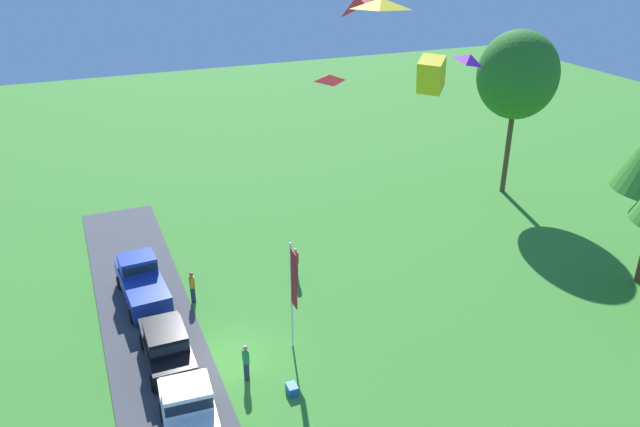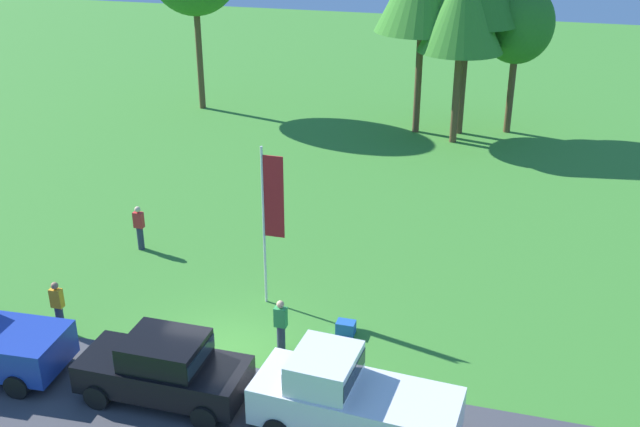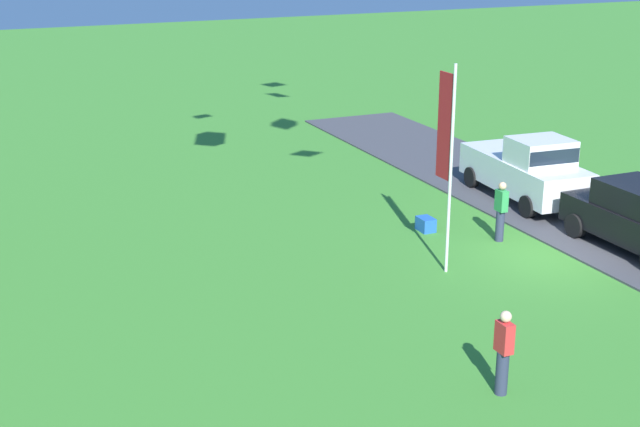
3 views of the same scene
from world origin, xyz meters
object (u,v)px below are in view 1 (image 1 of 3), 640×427
at_px(car_sedan_far_end, 167,345).
at_px(kite_diamond_low_drifter, 381,4).
at_px(person_watching_sky, 296,262).
at_px(kite_diamond_topmost, 470,58).
at_px(cooler_box, 292,389).
at_px(kite_box_high_right, 431,75).
at_px(person_beside_suv, 246,362).
at_px(person_on_lawn, 192,287).
at_px(car_pickup_by_flagpole, 141,281).
at_px(kite_diamond_over_trees, 358,0).
at_px(tree_far_right, 518,75).
at_px(kite_diamond_high_left, 330,78).
at_px(car_pickup_near_entrance, 191,420).
at_px(flag_banner, 293,285).

relative_size(car_sedan_far_end, kite_diamond_low_drifter, 4.15).
xyz_separation_m(person_watching_sky, kite_diamond_topmost, (10.53, 2.35, 12.61)).
relative_size(cooler_box, kite_box_high_right, 0.45).
relative_size(person_watching_sky, person_beside_suv, 1.00).
xyz_separation_m(car_sedan_far_end, person_on_lawn, (-4.54, 2.06, -0.16)).
relative_size(car_pickup_by_flagpole, cooler_box, 9.12).
relative_size(car_sedan_far_end, person_watching_sky, 2.57).
distance_m(kite_diamond_over_trees, kite_diamond_low_drifter, 2.86).
height_order(person_beside_suv, cooler_box, person_beside_suv).
bearing_deg(tree_far_right, car_sedan_far_end, -67.94).
height_order(cooler_box, kite_diamond_topmost, kite_diamond_topmost).
height_order(car_pickup_by_flagpole, kite_diamond_over_trees, kite_diamond_over_trees).
height_order(person_watching_sky, kite_diamond_topmost, kite_diamond_topmost).
height_order(car_pickup_by_flagpole, car_sedan_far_end, car_pickup_by_flagpole).
xyz_separation_m(car_pickup_by_flagpole, tree_far_right, (-4.65, 25.88, 7.22)).
xyz_separation_m(tree_far_right, kite_diamond_over_trees, (16.84, -20.05, 7.24)).
bearing_deg(kite_diamond_low_drifter, person_beside_suv, -164.22).
distance_m(car_pickup_by_flagpole, person_watching_sky, 8.04).
height_order(car_pickup_by_flagpole, kite_box_high_right, kite_box_high_right).
bearing_deg(person_on_lawn, cooler_box, 15.33).
relative_size(kite_diamond_high_left, kite_box_high_right, 0.78).
bearing_deg(person_on_lawn, person_beside_suv, 6.91).
bearing_deg(kite_diamond_low_drifter, kite_box_high_right, 139.09).
relative_size(tree_far_right, kite_diamond_low_drifter, 10.66).
xyz_separation_m(tree_far_right, kite_diamond_high_left, (9.88, -17.85, 3.44)).
bearing_deg(car_sedan_far_end, kite_diamond_topmost, 60.86).
bearing_deg(person_on_lawn, kite_diamond_low_drifter, 11.50).
height_order(kite_diamond_over_trees, kite_box_high_right, kite_diamond_over_trees).
height_order(car_sedan_far_end, kite_diamond_high_left, kite_diamond_high_left).
relative_size(cooler_box, kite_diamond_topmost, 0.72).
relative_size(person_beside_suv, kite_diamond_over_trees, 1.68).
bearing_deg(person_beside_suv, car_pickup_near_entrance, -46.93).
distance_m(flag_banner, cooler_box, 4.31).
xyz_separation_m(person_watching_sky, kite_diamond_low_drifter, (14.11, -2.89, 14.91)).
distance_m(person_on_lawn, person_beside_suv, 6.79).
distance_m(car_sedan_far_end, person_beside_suv, 3.63).
bearing_deg(kite_box_high_right, kite_diamond_over_trees, -52.27).
bearing_deg(cooler_box, person_beside_suv, -136.94).
bearing_deg(kite_diamond_topmost, kite_box_high_right, 170.01).
relative_size(person_watching_sky, tree_far_right, 0.15).
xyz_separation_m(car_pickup_near_entrance, flag_banner, (-3.83, 5.44, 2.26)).
height_order(person_beside_suv, tree_far_right, tree_far_right).
bearing_deg(tree_far_right, kite_diamond_high_left, -61.03).
xyz_separation_m(kite_diamond_low_drifter, kite_box_high_right, (-6.68, 5.79, -3.51)).
relative_size(person_beside_suv, tree_far_right, 0.15).
bearing_deg(tree_far_right, person_beside_suv, -61.04).
distance_m(car_pickup_by_flagpole, car_pickup_near_entrance, 10.63).
height_order(car_pickup_by_flagpole, flag_banner, flag_banner).
height_order(kite_diamond_over_trees, kite_diamond_low_drifter, kite_diamond_over_trees).
relative_size(car_pickup_near_entrance, tree_far_right, 0.45).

